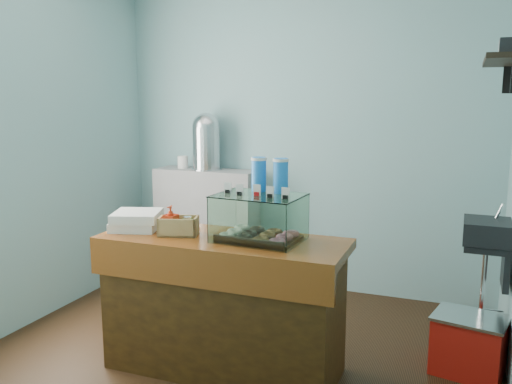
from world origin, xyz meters
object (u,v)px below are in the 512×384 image
at_px(counter, 223,304).
at_px(coffee_urn, 206,140).
at_px(red_cooler, 469,345).
at_px(display_case, 262,213).

bearing_deg(counter, coffee_urn, 119.50).
xyz_separation_m(counter, coffee_urn, (-0.89, 1.57, 0.92)).
xyz_separation_m(counter, red_cooler, (1.51, 0.53, -0.26)).
bearing_deg(coffee_urn, display_case, -53.02).
bearing_deg(display_case, red_cooler, 24.18).
height_order(counter, display_case, display_case).
bearing_deg(display_case, coffee_urn, 130.93).
bearing_deg(red_cooler, counter, -148.26).
relative_size(counter, red_cooler, 3.14).
distance_m(display_case, red_cooler, 1.61).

